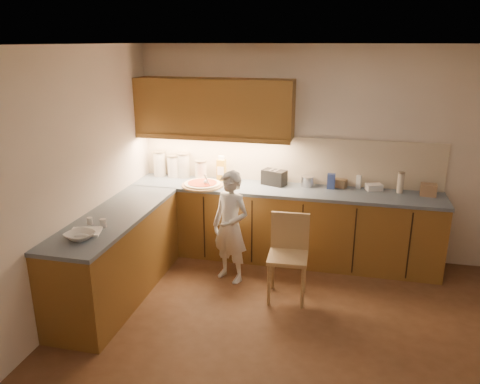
{
  "coord_description": "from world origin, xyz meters",
  "views": [
    {
      "loc": [
        0.35,
        -3.69,
        2.63
      ],
      "look_at": [
        -0.8,
        1.2,
        1.0
      ],
      "focal_mm": 35.0,
      "sensor_mm": 36.0,
      "label": 1
    }
  ],
  "objects_px": {
    "child": "(231,227)",
    "wooden_chair": "(289,250)",
    "oil_jug": "(221,169)",
    "toaster": "(274,177)",
    "pizza_on_board": "(203,184)"
  },
  "relations": [
    {
      "from": "child",
      "to": "pizza_on_board",
      "type": "bearing_deg",
      "value": 156.54
    },
    {
      "from": "oil_jug",
      "to": "wooden_chair",
      "type": "bearing_deg",
      "value": -45.91
    },
    {
      "from": "pizza_on_board",
      "to": "child",
      "type": "relative_size",
      "value": 0.4
    },
    {
      "from": "wooden_chair",
      "to": "oil_jug",
      "type": "bearing_deg",
      "value": 131.49
    },
    {
      "from": "toaster",
      "to": "child",
      "type": "bearing_deg",
      "value": -93.34
    },
    {
      "from": "child",
      "to": "wooden_chair",
      "type": "xyz_separation_m",
      "value": [
        0.68,
        -0.21,
        -0.12
      ]
    },
    {
      "from": "pizza_on_board",
      "to": "child",
      "type": "height_order",
      "value": "child"
    },
    {
      "from": "child",
      "to": "oil_jug",
      "type": "distance_m",
      "value": 1.0
    },
    {
      "from": "child",
      "to": "toaster",
      "type": "xyz_separation_m",
      "value": [
        0.35,
        0.82,
        0.37
      ]
    },
    {
      "from": "child",
      "to": "toaster",
      "type": "relative_size",
      "value": 3.9
    },
    {
      "from": "pizza_on_board",
      "to": "child",
      "type": "xyz_separation_m",
      "value": [
        0.5,
        -0.55,
        -0.3
      ]
    },
    {
      "from": "pizza_on_board",
      "to": "wooden_chair",
      "type": "relative_size",
      "value": 0.56
    },
    {
      "from": "wooden_chair",
      "to": "oil_jug",
      "type": "height_order",
      "value": "oil_jug"
    },
    {
      "from": "oil_jug",
      "to": "toaster",
      "type": "height_order",
      "value": "oil_jug"
    },
    {
      "from": "pizza_on_board",
      "to": "child",
      "type": "bearing_deg",
      "value": -47.95
    }
  ]
}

